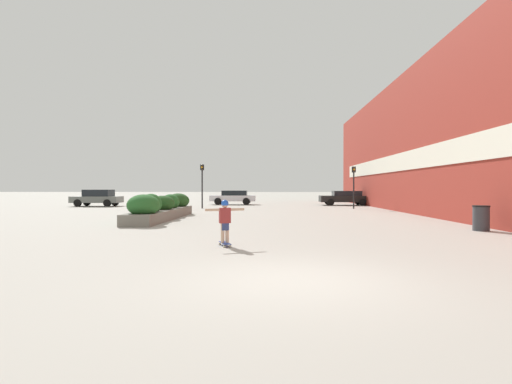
{
  "coord_description": "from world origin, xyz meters",
  "views": [
    {
      "loc": [
        -0.5,
        -7.0,
        1.63
      ],
      "look_at": [
        -1.22,
        13.43,
        1.42
      ],
      "focal_mm": 28.0,
      "sensor_mm": 36.0,
      "label": 1
    }
  ],
  "objects_px": {
    "skateboarder": "(225,217)",
    "car_leftmost": "(233,197)",
    "car_center_left": "(459,197)",
    "car_center_right": "(97,198)",
    "traffic_light_left": "(202,178)",
    "car_rightmost": "(345,198)",
    "traffic_light_right": "(354,180)",
    "skateboard": "(225,244)",
    "trash_bin": "(481,218)"
  },
  "relations": [
    {
      "from": "traffic_light_right",
      "to": "car_center_left",
      "type": "bearing_deg",
      "value": 25.57
    },
    {
      "from": "car_leftmost",
      "to": "skateboarder",
      "type": "bearing_deg",
      "value": -175.22
    },
    {
      "from": "skateboarder",
      "to": "car_leftmost",
      "type": "bearing_deg",
      "value": 73.91
    },
    {
      "from": "traffic_light_left",
      "to": "trash_bin",
      "type": "bearing_deg",
      "value": -50.08
    },
    {
      "from": "traffic_light_left",
      "to": "traffic_light_right",
      "type": "relative_size",
      "value": 1.06
    },
    {
      "from": "car_center_left",
      "to": "traffic_light_left",
      "type": "bearing_deg",
      "value": -77.64
    },
    {
      "from": "traffic_light_left",
      "to": "traffic_light_right",
      "type": "xyz_separation_m",
      "value": [
        11.9,
        -0.08,
        -0.12
      ]
    },
    {
      "from": "car_rightmost",
      "to": "car_center_left",
      "type": "bearing_deg",
      "value": -98.42
    },
    {
      "from": "car_center_left",
      "to": "car_center_right",
      "type": "xyz_separation_m",
      "value": [
        -32.15,
        -1.51,
        -0.03
      ]
    },
    {
      "from": "skateboard",
      "to": "trash_bin",
      "type": "distance_m",
      "value": 10.22
    },
    {
      "from": "car_rightmost",
      "to": "car_leftmost",
      "type": "bearing_deg",
      "value": 84.18
    },
    {
      "from": "car_leftmost",
      "to": "trash_bin",
      "type": "bearing_deg",
      "value": -153.67
    },
    {
      "from": "skateboarder",
      "to": "car_center_right",
      "type": "distance_m",
      "value": 27.49
    },
    {
      "from": "skateboard",
      "to": "traffic_light_right",
      "type": "xyz_separation_m",
      "value": [
        7.78,
        20.2,
        2.18
      ]
    },
    {
      "from": "trash_bin",
      "to": "traffic_light_left",
      "type": "relative_size",
      "value": 0.28
    },
    {
      "from": "car_rightmost",
      "to": "traffic_light_left",
      "type": "bearing_deg",
      "value": 116.97
    },
    {
      "from": "car_center_left",
      "to": "traffic_light_right",
      "type": "xyz_separation_m",
      "value": [
        -10.35,
        -4.95,
        1.45
      ]
    },
    {
      "from": "car_center_right",
      "to": "traffic_light_right",
      "type": "xyz_separation_m",
      "value": [
        21.8,
        -3.45,
        1.48
      ]
    },
    {
      "from": "car_leftmost",
      "to": "car_center_left",
      "type": "relative_size",
      "value": 1.05
    },
    {
      "from": "car_center_left",
      "to": "traffic_light_right",
      "type": "bearing_deg",
      "value": -64.43
    },
    {
      "from": "skateboarder",
      "to": "car_center_left",
      "type": "height_order",
      "value": "car_center_left"
    },
    {
      "from": "car_leftmost",
      "to": "traffic_light_left",
      "type": "distance_m",
      "value": 7.8
    },
    {
      "from": "trash_bin",
      "to": "car_center_right",
      "type": "height_order",
      "value": "car_center_right"
    },
    {
      "from": "car_leftmost",
      "to": "traffic_light_left",
      "type": "relative_size",
      "value": 1.26
    },
    {
      "from": "car_leftmost",
      "to": "car_center_right",
      "type": "bearing_deg",
      "value": 109.08
    },
    {
      "from": "skateboarder",
      "to": "car_rightmost",
      "type": "xyz_separation_m",
      "value": [
        8.32,
        26.61,
        -0.1
      ]
    },
    {
      "from": "traffic_light_right",
      "to": "skateboard",
      "type": "bearing_deg",
      "value": -111.07
    },
    {
      "from": "skateboard",
      "to": "skateboarder",
      "type": "height_order",
      "value": "skateboarder"
    },
    {
      "from": "skateboard",
      "to": "car_leftmost",
      "type": "xyz_separation_m",
      "value": [
        -2.32,
        27.7,
        0.67
      ]
    },
    {
      "from": "car_leftmost",
      "to": "car_center_right",
      "type": "xyz_separation_m",
      "value": [
        -11.7,
        -4.05,
        0.03
      ]
    },
    {
      "from": "car_center_right",
      "to": "trash_bin",
      "type": "bearing_deg",
      "value": -129.74
    },
    {
      "from": "skateboard",
      "to": "traffic_light_left",
      "type": "distance_m",
      "value": 20.82
    },
    {
      "from": "car_center_right",
      "to": "traffic_light_left",
      "type": "distance_m",
      "value": 10.58
    },
    {
      "from": "car_rightmost",
      "to": "traffic_light_right",
      "type": "distance_m",
      "value": 6.61
    },
    {
      "from": "trash_bin",
      "to": "traffic_light_right",
      "type": "relative_size",
      "value": 0.29
    },
    {
      "from": "trash_bin",
      "to": "traffic_light_left",
      "type": "height_order",
      "value": "traffic_light_left"
    },
    {
      "from": "skateboarder",
      "to": "car_leftmost",
      "type": "height_order",
      "value": "car_leftmost"
    },
    {
      "from": "trash_bin",
      "to": "car_center_right",
      "type": "relative_size",
      "value": 0.23
    },
    {
      "from": "skateboard",
      "to": "car_rightmost",
      "type": "relative_size",
      "value": 0.16
    },
    {
      "from": "traffic_light_left",
      "to": "skateboard",
      "type": "bearing_deg",
      "value": -78.54
    },
    {
      "from": "traffic_light_right",
      "to": "car_rightmost",
      "type": "bearing_deg",
      "value": 85.22
    },
    {
      "from": "skateboarder",
      "to": "car_leftmost",
      "type": "distance_m",
      "value": 27.79
    },
    {
      "from": "skateboarder",
      "to": "traffic_light_left",
      "type": "xyz_separation_m",
      "value": [
        -4.11,
        20.28,
        1.55
      ]
    },
    {
      "from": "car_center_right",
      "to": "skateboarder",
      "type": "bearing_deg",
      "value": -149.35
    },
    {
      "from": "car_center_left",
      "to": "car_rightmost",
      "type": "relative_size",
      "value": 0.9
    },
    {
      "from": "trash_bin",
      "to": "car_rightmost",
      "type": "height_order",
      "value": "car_rightmost"
    },
    {
      "from": "car_rightmost",
      "to": "trash_bin",
      "type": "bearing_deg",
      "value": -177.58
    },
    {
      "from": "car_leftmost",
      "to": "traffic_light_right",
      "type": "height_order",
      "value": "traffic_light_right"
    },
    {
      "from": "skateboarder",
      "to": "trash_bin",
      "type": "bearing_deg",
      "value": 4.02
    },
    {
      "from": "car_leftmost",
      "to": "car_center_left",
      "type": "xyz_separation_m",
      "value": [
        20.45,
        -2.54,
        0.06
      ]
    }
  ]
}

